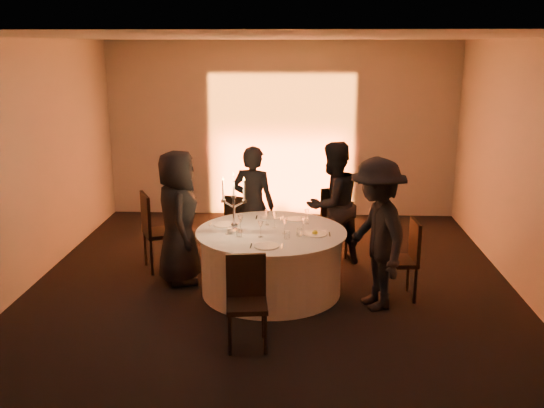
{
  "coord_description": "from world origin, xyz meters",
  "views": [
    {
      "loc": [
        0.35,
        -6.88,
        2.92
      ],
      "look_at": [
        0.0,
        0.2,
        1.05
      ],
      "focal_mm": 40.0,
      "sensor_mm": 36.0,
      "label": 1
    }
  ],
  "objects_px": {
    "chair_back_right": "(331,218)",
    "guest_back_left": "(253,205)",
    "banquet_table": "(271,261)",
    "chair_right": "(405,255)",
    "chair_front": "(246,295)",
    "chair_back_left": "(240,222)",
    "coffee_cup": "(230,231)",
    "guest_back_right": "(333,205)",
    "guest_right": "(376,234)",
    "chair_left": "(155,227)",
    "guest_left": "(178,217)",
    "candelabra": "(234,211)"
  },
  "relations": [
    {
      "from": "chair_right",
      "to": "guest_right",
      "type": "xyz_separation_m",
      "value": [
        -0.38,
        -0.27,
        0.33
      ]
    },
    {
      "from": "chair_left",
      "to": "chair_right",
      "type": "bearing_deg",
      "value": -129.83
    },
    {
      "from": "chair_back_left",
      "to": "coffee_cup",
      "type": "xyz_separation_m",
      "value": [
        0.03,
        -1.44,
        0.31
      ]
    },
    {
      "from": "chair_back_right",
      "to": "coffee_cup",
      "type": "distance_m",
      "value": 1.83
    },
    {
      "from": "chair_left",
      "to": "candelabra",
      "type": "xyz_separation_m",
      "value": [
        1.13,
        -0.73,
        0.43
      ]
    },
    {
      "from": "coffee_cup",
      "to": "chair_left",
      "type": "bearing_deg",
      "value": 143.47
    },
    {
      "from": "chair_left",
      "to": "chair_right",
      "type": "xyz_separation_m",
      "value": [
        3.14,
        -0.79,
        -0.06
      ]
    },
    {
      "from": "guest_back_left",
      "to": "guest_back_right",
      "type": "bearing_deg",
      "value": -164.55
    },
    {
      "from": "chair_right",
      "to": "guest_left",
      "type": "bearing_deg",
      "value": -102.16
    },
    {
      "from": "chair_front",
      "to": "guest_back_left",
      "type": "height_order",
      "value": "guest_back_left"
    },
    {
      "from": "chair_back_left",
      "to": "chair_front",
      "type": "height_order",
      "value": "chair_front"
    },
    {
      "from": "chair_left",
      "to": "chair_front",
      "type": "height_order",
      "value": "chair_left"
    },
    {
      "from": "chair_back_right",
      "to": "guest_right",
      "type": "xyz_separation_m",
      "value": [
        0.43,
        -1.58,
        0.27
      ]
    },
    {
      "from": "chair_back_left",
      "to": "guest_left",
      "type": "distance_m",
      "value": 1.27
    },
    {
      "from": "chair_right",
      "to": "candelabra",
      "type": "bearing_deg",
      "value": -95.84
    },
    {
      "from": "banquet_table",
      "to": "chair_front",
      "type": "height_order",
      "value": "chair_front"
    },
    {
      "from": "guest_right",
      "to": "candelabra",
      "type": "bearing_deg",
      "value": -118.74
    },
    {
      "from": "chair_right",
      "to": "coffee_cup",
      "type": "xyz_separation_m",
      "value": [
        -2.05,
        -0.02,
        0.27
      ]
    },
    {
      "from": "guest_left",
      "to": "candelabra",
      "type": "bearing_deg",
      "value": -127.44
    },
    {
      "from": "chair_left",
      "to": "guest_right",
      "type": "bearing_deg",
      "value": -136.7
    },
    {
      "from": "banquet_table",
      "to": "guest_left",
      "type": "distance_m",
      "value": 1.29
    },
    {
      "from": "chair_back_left",
      "to": "candelabra",
      "type": "xyz_separation_m",
      "value": [
        0.07,
        -1.35,
        0.53
      ]
    },
    {
      "from": "chair_back_left",
      "to": "coffee_cup",
      "type": "height_order",
      "value": "chair_back_left"
    },
    {
      "from": "guest_back_left",
      "to": "guest_back_right",
      "type": "distance_m",
      "value": 1.07
    },
    {
      "from": "chair_front",
      "to": "guest_back_right",
      "type": "xyz_separation_m",
      "value": [
        0.95,
        2.31,
        0.34
      ]
    },
    {
      "from": "guest_right",
      "to": "candelabra",
      "type": "distance_m",
      "value": 1.67
    },
    {
      "from": "guest_left",
      "to": "coffee_cup",
      "type": "xyz_separation_m",
      "value": [
        0.7,
        -0.41,
        -0.04
      ]
    },
    {
      "from": "chair_front",
      "to": "coffee_cup",
      "type": "relative_size",
      "value": 8.3
    },
    {
      "from": "chair_back_left",
      "to": "chair_front",
      "type": "relative_size",
      "value": 0.97
    },
    {
      "from": "chair_back_left",
      "to": "coffee_cup",
      "type": "bearing_deg",
      "value": 110.57
    },
    {
      "from": "chair_back_right",
      "to": "chair_right",
      "type": "height_order",
      "value": "chair_back_right"
    },
    {
      "from": "guest_back_right",
      "to": "coffee_cup",
      "type": "distance_m",
      "value": 1.67
    },
    {
      "from": "guest_back_left",
      "to": "chair_right",
      "type": "bearing_deg",
      "value": 166.11
    },
    {
      "from": "guest_back_left",
      "to": "chair_back_right",
      "type": "bearing_deg",
      "value": -152.06
    },
    {
      "from": "chair_right",
      "to": "chair_front",
      "type": "distance_m",
      "value": 2.14
    },
    {
      "from": "guest_left",
      "to": "guest_right",
      "type": "relative_size",
      "value": 0.97
    },
    {
      "from": "guest_back_right",
      "to": "chair_back_left",
      "type": "bearing_deg",
      "value": -53.16
    },
    {
      "from": "chair_back_right",
      "to": "guest_back_left",
      "type": "relative_size",
      "value": 0.65
    },
    {
      "from": "chair_front",
      "to": "chair_left",
      "type": "bearing_deg",
      "value": 117.81
    },
    {
      "from": "banquet_table",
      "to": "guest_back_left",
      "type": "height_order",
      "value": "guest_back_left"
    },
    {
      "from": "chair_front",
      "to": "chair_back_left",
      "type": "bearing_deg",
      "value": 90.3
    },
    {
      "from": "chair_back_right",
      "to": "guest_left",
      "type": "bearing_deg",
      "value": -3.78
    },
    {
      "from": "chair_back_right",
      "to": "guest_back_right",
      "type": "bearing_deg",
      "value": 63.07
    },
    {
      "from": "guest_back_left",
      "to": "candelabra",
      "type": "height_order",
      "value": "guest_back_left"
    },
    {
      "from": "chair_front",
      "to": "guest_left",
      "type": "bearing_deg",
      "value": 114.88
    },
    {
      "from": "chair_back_right",
      "to": "chair_front",
      "type": "xyz_separation_m",
      "value": [
        -0.94,
        -2.54,
        -0.09
      ]
    },
    {
      "from": "coffee_cup",
      "to": "guest_left",
      "type": "bearing_deg",
      "value": 149.64
    },
    {
      "from": "candelabra",
      "to": "banquet_table",
      "type": "bearing_deg",
      "value": 5.93
    },
    {
      "from": "guest_left",
      "to": "chair_front",
      "type": "bearing_deg",
      "value": -161.81
    },
    {
      "from": "chair_front",
      "to": "coffee_cup",
      "type": "bearing_deg",
      "value": 97.12
    }
  ]
}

